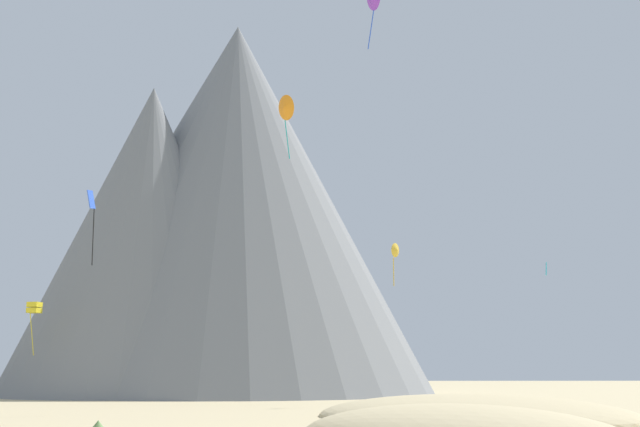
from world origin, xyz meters
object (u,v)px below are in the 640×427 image
(rock_massif, at_px, (215,209))
(kite_gold_mid, at_px, (396,251))
(kite_cyan_low, at_px, (546,269))
(kite_yellow_low, at_px, (34,308))
(kite_blue_mid, at_px, (92,208))
(kite_orange_mid, at_px, (285,108))

(rock_massif, bearing_deg, kite_gold_mid, -58.38)
(rock_massif, xyz_separation_m, kite_cyan_low, (35.68, -30.12, -11.77))
(rock_massif, height_order, kite_cyan_low, rock_massif)
(kite_yellow_low, distance_m, kite_gold_mid, 39.89)
(kite_yellow_low, relative_size, kite_gold_mid, 1.38)
(rock_massif, relative_size, kite_gold_mid, 18.74)
(kite_blue_mid, relative_size, kite_yellow_low, 1.05)
(rock_massif, xyz_separation_m, kite_gold_mid, (20.55, -33.39, -10.52))
(rock_massif, xyz_separation_m, kite_orange_mid, (10.11, -39.90, 1.21))
(kite_orange_mid, relative_size, kite_cyan_low, 4.49)
(kite_orange_mid, bearing_deg, kite_blue_mid, -102.29)
(kite_cyan_low, distance_m, kite_yellow_low, 53.58)
(kite_cyan_low, height_order, kite_gold_mid, kite_gold_mid)
(kite_cyan_low, bearing_deg, kite_blue_mid, -10.07)
(rock_massif, distance_m, kite_blue_mid, 47.76)
(kite_cyan_low, distance_m, kite_gold_mid, 15.53)
(kite_orange_mid, height_order, kite_yellow_low, kite_orange_mid)
(rock_massif, bearing_deg, kite_cyan_low, -40.17)
(kite_yellow_low, bearing_deg, kite_cyan_low, -176.08)
(kite_yellow_low, bearing_deg, rock_massif, -115.26)
(rock_massif, xyz_separation_m, kite_yellow_low, (-16.92, -20.45, -14.98))
(rock_massif, distance_m, kite_yellow_low, 30.47)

